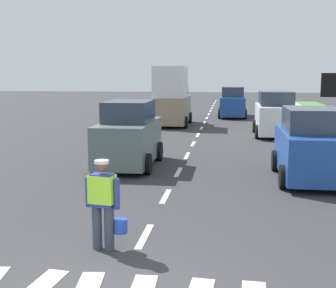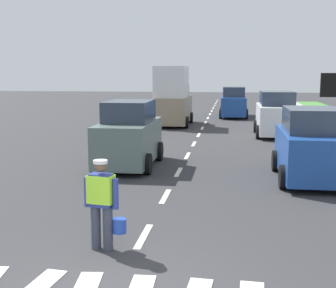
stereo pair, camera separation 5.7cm
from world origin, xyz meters
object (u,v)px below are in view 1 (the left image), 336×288
car_outgoing_far (233,103)px  road_worker (104,200)px  delivery_truck (172,99)px  car_parked_far (275,115)px  car_oncoming_lead (129,136)px  car_parked_curbside (311,147)px

car_outgoing_far → road_worker: bearing=-95.3°
delivery_truck → car_parked_far: size_ratio=1.15×
delivery_truck → car_oncoming_lead: (0.08, -12.37, -0.57)m
delivery_truck → car_parked_far: 6.97m
car_parked_far → car_outgoing_far: 9.95m
car_oncoming_lead → car_parked_curbside: 5.97m
car_parked_far → car_oncoming_lead: bearing=-123.8°
road_worker → delivery_truck: (-1.29, 19.91, 0.68)m
delivery_truck → car_parked_curbside: 14.93m
car_parked_far → car_outgoing_far: (-2.11, 9.72, -0.04)m
car_outgoing_far → delivery_truck: bearing=-122.0°
delivery_truck → car_outgoing_far: bearing=58.0°
car_oncoming_lead → car_outgoing_far: size_ratio=0.88×
delivery_truck → car_parked_far: bearing=-33.7°
road_worker → car_oncoming_lead: 7.63m
car_parked_far → car_parked_curbside: car_parked_far is taller
car_parked_curbside → road_worker: bearing=-126.7°
road_worker → car_outgoing_far: 25.88m
car_parked_curbside → car_outgoing_far: car_parked_curbside is taller
car_oncoming_lead → car_parked_curbside: (5.83, -1.32, -0.03)m
car_oncoming_lead → car_parked_curbside: size_ratio=1.00×
road_worker → car_parked_far: (4.49, 16.05, 0.12)m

